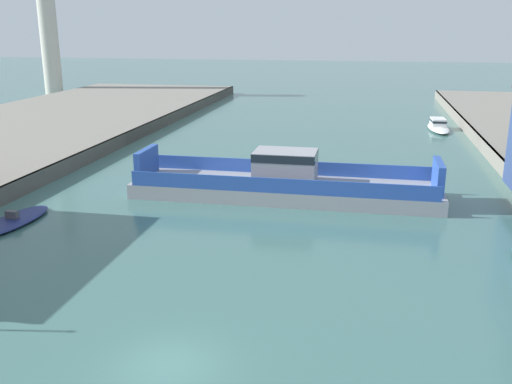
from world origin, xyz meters
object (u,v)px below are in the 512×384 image
(moored_boat_mid_right, at_px, (438,126))
(smokestack_distant_a, at_px, (47,11))
(chain_ferry, at_px, (285,183))
(moored_boat_mid_left, at_px, (13,221))

(moored_boat_mid_right, distance_m, smokestack_distant_a, 73.56)
(chain_ferry, xyz_separation_m, moored_boat_mid_right, (14.69, 32.74, -0.57))
(moored_boat_mid_left, height_order, moored_boat_mid_right, moored_boat_mid_right)
(moored_boat_mid_left, bearing_deg, moored_boat_mid_right, 53.36)
(chain_ferry, distance_m, moored_boat_mid_right, 35.89)
(moored_boat_mid_left, bearing_deg, chain_ferry, 29.77)
(chain_ferry, relative_size, moored_boat_mid_left, 3.31)
(moored_boat_mid_left, distance_m, moored_boat_mid_right, 52.79)
(moored_boat_mid_right, xyz_separation_m, smokestack_distant_a, (-67.42, 25.49, 14.68))
(smokestack_distant_a, bearing_deg, moored_boat_mid_right, -20.71)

